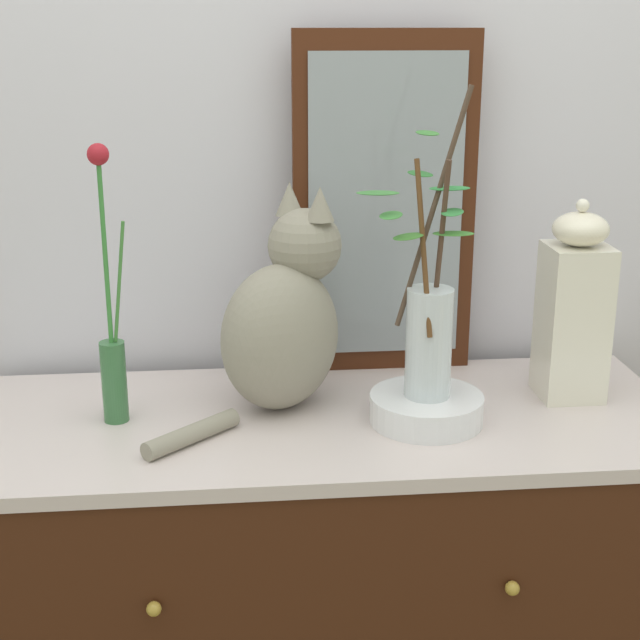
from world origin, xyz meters
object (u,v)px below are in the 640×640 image
sideboard (320,631)px  cat_sitting (284,320)px  bowl_porcelain (426,408)px  vase_slim_green (112,345)px  vase_glass_clear (428,325)px  jar_lidded_porcelain (574,309)px  mirror_leaning (385,207)px

sideboard → cat_sitting: size_ratio=3.24×
sideboard → bowl_porcelain: bearing=-13.0°
vase_slim_green → bowl_porcelain: 0.56m
bowl_porcelain → vase_slim_green: bearing=173.8°
vase_glass_clear → bowl_porcelain: bearing=-60.8°
vase_glass_clear → cat_sitting: bearing=157.5°
cat_sitting → bowl_porcelain: 0.30m
cat_sitting → jar_lidded_porcelain: cat_sitting is taller
sideboard → mirror_leaning: bearing=57.8°
sideboard → mirror_leaning: size_ratio=1.96×
sideboard → vase_glass_clear: (0.18, -0.04, 0.63)m
sideboard → vase_slim_green: 0.69m
bowl_porcelain → cat_sitting: bearing=157.2°
sideboard → vase_slim_green: (-0.36, 0.02, 0.59)m
mirror_leaning → cat_sitting: size_ratio=1.65×
bowl_porcelain → vase_glass_clear: 0.15m
jar_lidded_porcelain → cat_sitting: bearing=179.3°
sideboard → cat_sitting: bearing=134.7°
vase_glass_clear → mirror_leaning: bearing=97.0°
cat_sitting → bowl_porcelain: size_ratio=2.00×
cat_sitting → jar_lidded_porcelain: bearing=-0.7°
vase_glass_clear → vase_slim_green: bearing=174.0°
vase_slim_green → mirror_leaning: bearing=23.4°
bowl_porcelain → jar_lidded_porcelain: 0.34m
mirror_leaning → vase_slim_green: (-0.51, -0.22, -0.19)m
bowl_porcelain → mirror_leaning: bearing=97.1°
vase_slim_green → jar_lidded_porcelain: vase_slim_green is taller
sideboard → jar_lidded_porcelain: (0.47, 0.05, 0.62)m
cat_sitting → vase_glass_clear: bearing=-22.5°
mirror_leaning → bowl_porcelain: mirror_leaning is taller
vase_slim_green → vase_glass_clear: size_ratio=0.92×
sideboard → mirror_leaning: 0.83m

